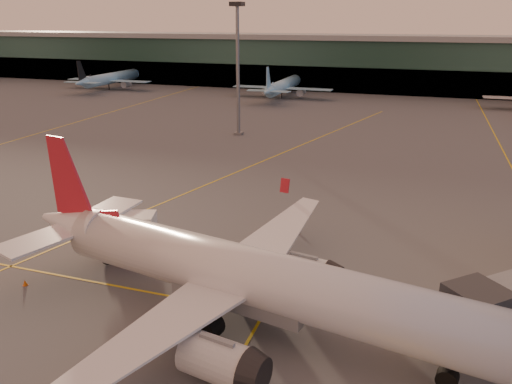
% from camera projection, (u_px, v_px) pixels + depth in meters
% --- Properties ---
extents(ground, '(600.00, 600.00, 0.00)m').
position_uv_depth(ground, '(180.00, 337.00, 37.53)').
color(ground, '#4C4F54').
rests_on(ground, ground).
extents(taxi_markings, '(100.12, 173.00, 0.01)m').
position_uv_depth(taxi_markings, '(266.00, 168.00, 79.52)').
color(taxi_markings, yellow).
rests_on(taxi_markings, ground).
extents(terminal, '(400.00, 20.00, 17.60)m').
position_uv_depth(terminal, '(378.00, 63.00, 161.45)').
color(terminal, '#19382D').
rests_on(terminal, ground).
extents(mast_west_near, '(2.40, 2.40, 25.60)m').
position_uv_depth(mast_west_near, '(238.00, 60.00, 97.68)').
color(mast_west_near, slate).
rests_on(mast_west_near, ground).
extents(distant_aircraft_row, '(290.00, 34.00, 13.00)m').
position_uv_depth(distant_aircraft_row, '(296.00, 98.00, 149.40)').
color(distant_aircraft_row, '#8DC8EB').
rests_on(distant_aircraft_row, ground).
extents(main_airplane, '(42.64, 38.70, 12.93)m').
position_uv_depth(main_airplane, '(240.00, 276.00, 37.83)').
color(main_airplane, silver).
rests_on(main_airplane, ground).
extents(catering_truck, '(6.60, 4.36, 4.72)m').
position_uv_depth(catering_truck, '(125.00, 234.00, 48.97)').
color(catering_truck, maroon).
rests_on(catering_truck, ground).
extents(gpu_cart, '(2.30, 1.72, 1.20)m').
position_uv_depth(gpu_cart, '(438.00, 343.00, 35.90)').
color(gpu_cart, gold).
rests_on(gpu_cart, ground).
extents(cone_tail, '(0.43, 0.43, 0.55)m').
position_uv_depth(cone_tail, '(25.00, 283.00, 44.70)').
color(cone_tail, '#DB590B').
rests_on(cone_tail, ground).
extents(cone_wing_left, '(0.48, 0.48, 0.61)m').
position_uv_depth(cone_wing_left, '(298.00, 230.00, 55.64)').
color(cone_wing_left, '#DB590B').
rests_on(cone_wing_left, ground).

